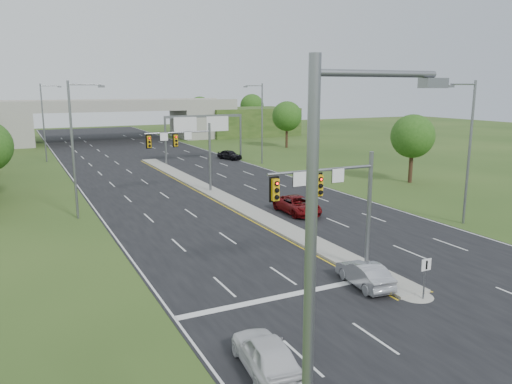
{
  "coord_description": "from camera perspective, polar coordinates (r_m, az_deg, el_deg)",
  "views": [
    {
      "loc": [
        -17.85,
        -21.75,
        10.47
      ],
      "look_at": [
        -2.14,
        10.14,
        3.0
      ],
      "focal_mm": 35.0,
      "sensor_mm": 36.0,
      "label": 1
    }
  ],
  "objects": [
    {
      "name": "lightpole_l_near",
      "position": [
        9.24,
        7.12,
        -16.46
      ],
      "size": [
        2.85,
        0.25,
        11.0
      ],
      "color": "slate",
      "rests_on": "ground"
    },
    {
      "name": "overpass",
      "position": [
        103.54,
        -16.38,
        7.57
      ],
      "size": [
        80.0,
        14.0,
        8.1
      ],
      "color": "gray",
      "rests_on": "ground"
    },
    {
      "name": "tree_back_c",
      "position": [
        123.18,
        -6.43,
        9.49
      ],
      "size": [
        5.6,
        5.6,
        8.32
      ],
      "color": "#382316",
      "rests_on": "ground"
    },
    {
      "name": "road",
      "position": [
        60.41,
        -8.63,
        1.76
      ],
      "size": [
        24.0,
        160.0,
        0.02
      ],
      "primitive_type": "cube",
      "color": "black",
      "rests_on": "ground"
    },
    {
      "name": "lane_markings",
      "position": [
        54.53,
        -7.29,
        0.73
      ],
      "size": [
        23.72,
        160.0,
        0.01
      ],
      "color": "gold",
      "rests_on": "road"
    },
    {
      "name": "car_far_a",
      "position": [
        42.21,
        4.75,
        -1.49
      ],
      "size": [
        2.52,
        5.27,
        1.45
      ],
      "primitive_type": "imported",
      "rotation": [
        0.0,
        0.0,
        -0.02
      ],
      "color": "#60090B",
      "rests_on": "road"
    },
    {
      "name": "tree_back_d",
      "position": [
        128.6,
        -0.47,
        9.81
      ],
      "size": [
        6.0,
        6.0,
        8.85
      ],
      "color": "#382316",
      "rests_on": "ground"
    },
    {
      "name": "ground",
      "position": [
        30.02,
        12.46,
        -8.84
      ],
      "size": [
        240.0,
        240.0,
        0.0
      ],
      "primitive_type": "plane",
      "color": "#284418",
      "rests_on": "ground"
    },
    {
      "name": "lightpole_l_mid",
      "position": [
        42.23,
        -19.97,
        5.22
      ],
      "size": [
        2.85,
        0.25,
        11.0
      ],
      "color": "slate",
      "rests_on": "ground"
    },
    {
      "name": "car_far_c",
      "position": [
        73.97,
        -3.03,
        4.28
      ],
      "size": [
        2.96,
        4.44,
        1.4
      ],
      "primitive_type": "imported",
      "rotation": [
        0.0,
        0.0,
        0.35
      ],
      "color": "black",
      "rests_on": "road"
    },
    {
      "name": "median_nose",
      "position": [
        27.23,
        17.8,
        -11.13
      ],
      "size": [
        2.0,
        2.0,
        0.16
      ],
      "primitive_type": "cone",
      "color": "gray",
      "rests_on": "road"
    },
    {
      "name": "car_white",
      "position": [
        19.56,
        1.17,
        -17.96
      ],
      "size": [
        2.18,
        4.42,
        1.45
      ],
      "primitive_type": "imported",
      "rotation": [
        0.0,
        0.0,
        3.03
      ],
      "color": "silver",
      "rests_on": "road"
    },
    {
      "name": "signal_mast_far",
      "position": [
        49.55,
        -7.74,
        5.1
      ],
      "size": [
        6.62,
        0.6,
        7.0
      ],
      "color": "slate",
      "rests_on": "ground"
    },
    {
      "name": "car_silver",
      "position": [
        27.66,
        12.28,
        -9.15
      ],
      "size": [
        1.83,
        4.14,
        1.32
      ],
      "primitive_type": "imported",
      "rotation": [
        0.0,
        0.0,
        3.03
      ],
      "color": "#A5A6AD",
      "rests_on": "road"
    },
    {
      "name": "sign_gantry",
      "position": [
        71.23,
        -6.06,
        7.59
      ],
      "size": [
        11.58,
        0.44,
        6.67
      ],
      "color": "slate",
      "rests_on": "ground"
    },
    {
      "name": "signal_mast_near",
      "position": [
        27.31,
        9.28,
        -0.44
      ],
      "size": [
        6.62,
        0.6,
        7.0
      ],
      "color": "slate",
      "rests_on": "ground"
    },
    {
      "name": "lightpole_l_far",
      "position": [
        77.01,
        -23.01,
        7.69
      ],
      "size": [
        2.85,
        0.25,
        11.0
      ],
      "color": "slate",
      "rests_on": "ground"
    },
    {
      "name": "median",
      "position": [
        49.28,
        -4.38,
        -0.31
      ],
      "size": [
        2.0,
        54.0,
        0.16
      ],
      "primitive_type": "cube",
      "color": "gray",
      "rests_on": "road"
    },
    {
      "name": "lightpole_r_near",
      "position": [
        41.29,
        23.07,
        4.85
      ],
      "size": [
        2.85,
        0.25,
        11.0
      ],
      "color": "slate",
      "rests_on": "ground"
    },
    {
      "name": "tree_r_mid",
      "position": [
        88.53,
        3.55,
        8.63
      ],
      "size": [
        5.2,
        5.2,
        8.12
      ],
      "color": "#382316",
      "rests_on": "ground"
    },
    {
      "name": "keep_right_sign",
      "position": [
        26.37,
        18.8,
        -8.65
      ],
      "size": [
        0.6,
        0.13,
        2.2
      ],
      "color": "slate",
      "rests_on": "ground"
    },
    {
      "name": "tree_r_near",
      "position": [
        57.96,
        17.47,
        6.09
      ],
      "size": [
        4.8,
        4.8,
        7.6
      ],
      "color": "#382316",
      "rests_on": "ground"
    },
    {
      "name": "lightpole_r_far",
      "position": [
        69.3,
        0.55,
        8.26
      ],
      "size": [
        2.85,
        0.25,
        11.0
      ],
      "color": "slate",
      "rests_on": "ground"
    }
  ]
}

